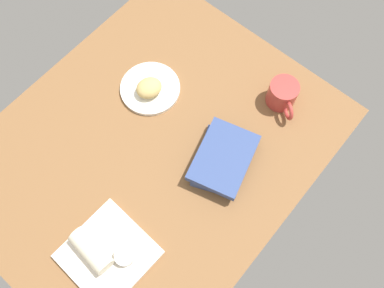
{
  "coord_description": "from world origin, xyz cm",
  "views": [
    {
      "loc": [
        27.14,
        39.87,
        120.68
      ],
      "look_at": [
        -8.06,
        9.88,
        7.0
      ],
      "focal_mm": 37.88,
      "sensor_mm": 36.0,
      "label": 1
    }
  ],
  "objects": [
    {
      "name": "dining_table",
      "position": [
        0.0,
        0.0,
        2.0
      ],
      "size": [
        110.0,
        90.0,
        4.0
      ],
      "primitive_type": "cube",
      "color": "brown",
      "rests_on": "ground"
    },
    {
      "name": "round_plate",
      "position": [
        -14.88,
        -13.94,
        4.7
      ],
      "size": [
        19.61,
        19.61,
        1.4
      ],
      "primitive_type": "cylinder",
      "color": "white",
      "rests_on": "dining_table"
    },
    {
      "name": "scone_pastry",
      "position": [
        -13.66,
        -12.95,
        7.79
      ],
      "size": [
        10.39,
        9.66,
        4.79
      ],
      "primitive_type": "ellipsoid",
      "rotation": [
        0.0,
        0.0,
        2.79
      ],
      "color": "tan",
      "rests_on": "round_plate"
    },
    {
      "name": "square_plate",
      "position": [
        31.59,
        13.05,
        4.8
      ],
      "size": [
        23.24,
        23.24,
        1.6
      ],
      "primitive_type": "cube",
      "rotation": [
        0.0,
        0.0,
        -0.04
      ],
      "color": "silver",
      "rests_on": "dining_table"
    },
    {
      "name": "sauce_cup",
      "position": [
        28.96,
        17.34,
        7.08
      ],
      "size": [
        5.49,
        5.49,
        2.76
      ],
      "color": "silver",
      "rests_on": "square_plate"
    },
    {
      "name": "breakfast_wrap",
      "position": [
        33.69,
        9.63,
        8.43
      ],
      "size": [
        6.88,
        13.42,
        5.66
      ],
      "primitive_type": "cylinder",
      "rotation": [
        1.57,
        0.0,
        6.19
      ],
      "color": "beige",
      "rests_on": "square_plate"
    },
    {
      "name": "book_stack",
      "position": [
        -10.22,
        20.05,
        7.09
      ],
      "size": [
        24.55,
        21.0,
        5.91
      ],
      "color": "#33477F",
      "rests_on": "dining_table"
    },
    {
      "name": "coffee_mug",
      "position": [
        -39.06,
        21.08,
        8.42
      ],
      "size": [
        10.67,
        12.43,
        8.62
      ],
      "color": "#B23833",
      "rests_on": "dining_table"
    }
  ]
}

